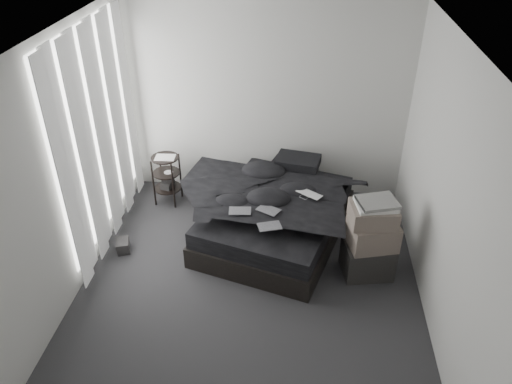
# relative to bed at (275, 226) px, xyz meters

# --- Properties ---
(floor) EXTENTS (3.60, 4.20, 0.01)m
(floor) POSITION_rel_bed_xyz_m (-0.22, -1.02, -0.13)
(floor) COLOR #2B2B2D
(floor) RESTS_ON ground
(ceiling) EXTENTS (3.60, 4.20, 0.01)m
(ceiling) POSITION_rel_bed_xyz_m (-0.22, -1.02, 2.47)
(ceiling) COLOR white
(ceiling) RESTS_ON ground
(wall_back) EXTENTS (3.60, 0.01, 2.60)m
(wall_back) POSITION_rel_bed_xyz_m (-0.22, 1.08, 1.17)
(wall_back) COLOR silver
(wall_back) RESTS_ON ground
(wall_front) EXTENTS (3.60, 0.01, 2.60)m
(wall_front) POSITION_rel_bed_xyz_m (-0.22, -3.12, 1.17)
(wall_front) COLOR silver
(wall_front) RESTS_ON ground
(wall_left) EXTENTS (0.01, 4.20, 2.60)m
(wall_left) POSITION_rel_bed_xyz_m (-2.02, -1.02, 1.17)
(wall_left) COLOR silver
(wall_left) RESTS_ON ground
(wall_right) EXTENTS (0.01, 4.20, 2.60)m
(wall_right) POSITION_rel_bed_xyz_m (1.58, -1.02, 1.17)
(wall_right) COLOR silver
(wall_right) RESTS_ON ground
(window_left) EXTENTS (0.02, 2.00, 2.30)m
(window_left) POSITION_rel_bed_xyz_m (-2.00, -0.12, 1.22)
(window_left) COLOR white
(window_left) RESTS_ON wall_left
(curtain_left) EXTENTS (0.06, 2.12, 2.48)m
(curtain_left) POSITION_rel_bed_xyz_m (-1.95, -0.12, 1.15)
(curtain_left) COLOR white
(curtain_left) RESTS_ON wall_left
(bed) EXTENTS (1.95, 2.26, 0.26)m
(bed) POSITION_rel_bed_xyz_m (0.00, 0.00, 0.00)
(bed) COLOR black
(bed) RESTS_ON floor
(mattress) EXTENTS (1.88, 2.19, 0.21)m
(mattress) POSITION_rel_bed_xyz_m (0.00, 0.00, 0.23)
(mattress) COLOR black
(mattress) RESTS_ON bed
(duvet) EXTENTS (1.83, 1.98, 0.22)m
(duvet) POSITION_rel_bed_xyz_m (-0.01, -0.04, 0.45)
(duvet) COLOR black
(duvet) RESTS_ON mattress
(pillow_lower) EXTENTS (0.67, 0.54, 0.13)m
(pillow_lower) POSITION_rel_bed_xyz_m (0.17, 0.73, 0.40)
(pillow_lower) COLOR black
(pillow_lower) RESTS_ON mattress
(pillow_upper) EXTENTS (0.60, 0.47, 0.12)m
(pillow_upper) POSITION_rel_bed_xyz_m (0.23, 0.69, 0.53)
(pillow_upper) COLOR black
(pillow_upper) RESTS_ON pillow_lower
(laptop) EXTENTS (0.37, 0.34, 0.02)m
(laptop) POSITION_rel_bed_xyz_m (0.35, -0.06, 0.57)
(laptop) COLOR silver
(laptop) RESTS_ON duvet
(comic_a) EXTENTS (0.26, 0.18, 0.01)m
(comic_a) POSITION_rel_bed_xyz_m (-0.37, -0.42, 0.56)
(comic_a) COLOR black
(comic_a) RESTS_ON duvet
(comic_b) EXTENTS (0.29, 0.26, 0.01)m
(comic_b) POSITION_rel_bed_xyz_m (-0.06, -0.37, 0.57)
(comic_b) COLOR black
(comic_b) RESTS_ON duvet
(comic_c) EXTENTS (0.28, 0.23, 0.01)m
(comic_c) POSITION_rel_bed_xyz_m (-0.03, -0.67, 0.57)
(comic_c) COLOR black
(comic_c) RESTS_ON duvet
(side_stand) EXTENTS (0.40, 0.40, 0.66)m
(side_stand) POSITION_rel_bed_xyz_m (-1.48, 0.62, 0.20)
(side_stand) COLOR black
(side_stand) RESTS_ON floor
(papers) EXTENTS (0.26, 0.20, 0.01)m
(papers) POSITION_rel_bed_xyz_m (-1.47, 0.61, 0.53)
(papers) COLOR white
(papers) RESTS_ON side_stand
(floor_books) EXTENTS (0.21, 0.24, 0.14)m
(floor_books) POSITION_rel_bed_xyz_m (-1.75, -0.48, -0.06)
(floor_books) COLOR black
(floor_books) RESTS_ON floor
(box_lower) EXTENTS (0.59, 0.50, 0.38)m
(box_lower) POSITION_rel_bed_xyz_m (1.05, -0.57, 0.06)
(box_lower) COLOR black
(box_lower) RESTS_ON floor
(box_mid) EXTENTS (0.57, 0.49, 0.29)m
(box_mid) POSITION_rel_bed_xyz_m (1.06, -0.58, 0.40)
(box_mid) COLOR #675A51
(box_mid) RESTS_ON box_lower
(box_upper) EXTENTS (0.51, 0.43, 0.20)m
(box_upper) POSITION_rel_bed_xyz_m (1.03, -0.57, 0.65)
(box_upper) COLOR #675A51
(box_upper) RESTS_ON box_mid
(art_book_white) EXTENTS (0.45, 0.38, 0.04)m
(art_book_white) POSITION_rel_bed_xyz_m (1.05, -0.57, 0.77)
(art_book_white) COLOR silver
(art_book_white) RESTS_ON box_upper
(art_book_snake) EXTENTS (0.46, 0.40, 0.04)m
(art_book_snake) POSITION_rel_bed_xyz_m (1.06, -0.58, 0.81)
(art_book_snake) COLOR silver
(art_book_snake) RESTS_ON art_book_white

